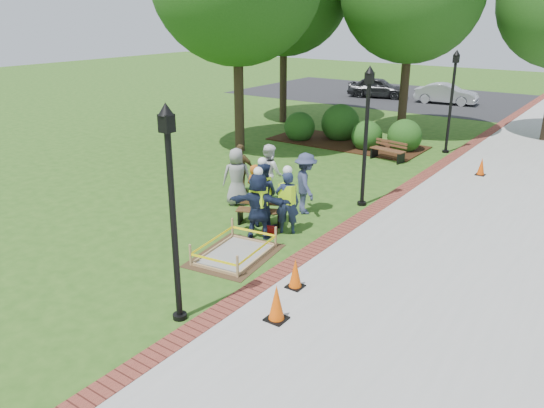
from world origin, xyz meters
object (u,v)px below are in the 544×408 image
Objects in this scene: hivis_worker_c at (262,192)px; hivis_worker_b at (287,200)px; bench_near at (260,216)px; cone_front at (276,304)px; wet_concrete_pad at (235,247)px; lamp_near at (172,200)px; hivis_worker_a at (259,203)px.

hivis_worker_b is at bearing -3.22° from hivis_worker_c.
bench_near is 0.70× the size of hivis_worker_c.
hivis_worker_b reaches higher than cone_front.
hivis_worker_b is at bearing 83.17° from wet_concrete_pad.
lamp_near is (1.66, -4.89, 2.25)m from bench_near.
bench_near is at bearing 175.26° from hivis_worker_b.
hivis_worker_b is (0.98, -0.08, 0.71)m from bench_near.
hivis_worker_a reaches higher than wet_concrete_pad.
hivis_worker_b is at bearing -4.74° from bench_near.
hivis_worker_c is at bearing 107.31° from wet_concrete_pad.
wet_concrete_pad is 2.18m from bench_near.
cone_front is at bearing -50.49° from hivis_worker_c.
hivis_worker_c is (-0.86, 0.05, 0.04)m from hivis_worker_b.
lamp_near is 2.14× the size of hivis_worker_c.
bench_near is at bearing 130.28° from cone_front.
lamp_near is at bearing -72.17° from wet_concrete_pad.
wet_concrete_pad is 2.24m from hivis_worker_c.
hivis_worker_a is 0.99× the size of hivis_worker_c.
hivis_worker_a is (0.53, -0.77, 0.74)m from bench_near.
bench_near is (-0.74, 2.05, -0.00)m from wet_concrete_pad.
bench_near is 0.73× the size of hivis_worker_b.
lamp_near is 2.17× the size of hivis_worker_a.
hivis_worker_c is (-0.63, 2.01, 0.75)m from wet_concrete_pad.
hivis_worker_c is (0.11, -0.03, 0.75)m from bench_near.
lamp_near is at bearing -146.97° from cone_front.
hivis_worker_c reaches higher than hivis_worker_b.
hivis_worker_b is (-2.28, 3.76, 0.57)m from cone_front.
bench_near is at bearing 164.13° from hivis_worker_c.
wet_concrete_pad is at bearing 107.83° from lamp_near.
hivis_worker_c is at bearing 107.61° from lamp_near.
hivis_worker_a is (-1.12, 4.12, -1.51)m from lamp_near.
hivis_worker_c is at bearing 129.51° from cone_front.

